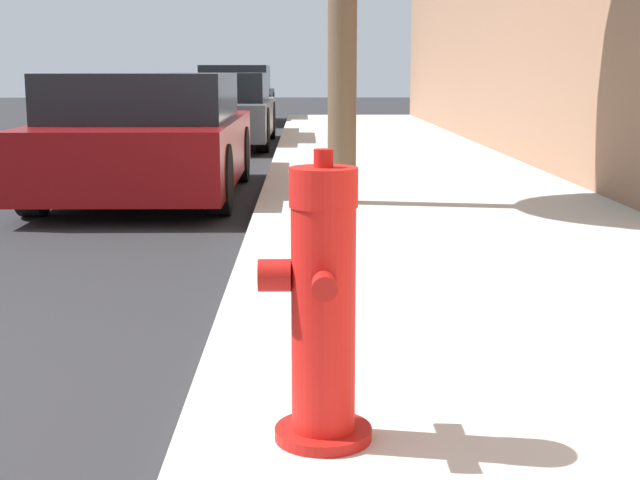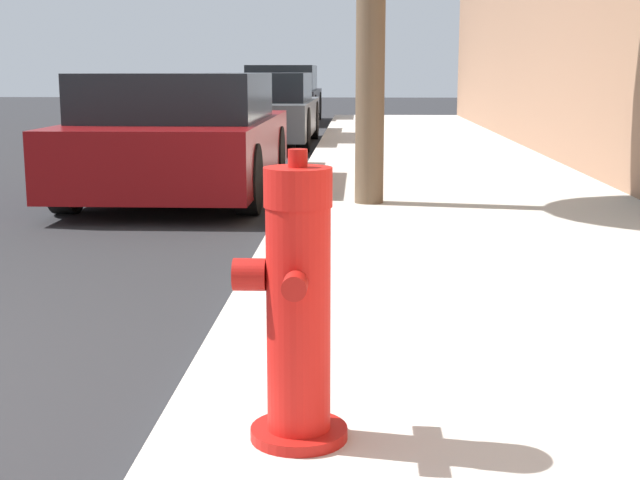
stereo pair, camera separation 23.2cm
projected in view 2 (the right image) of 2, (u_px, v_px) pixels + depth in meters
The scene contains 5 objects.
sidewalk_slab at pixel (636, 443), 2.87m from camera, with size 3.07×40.00×0.15m.
fire_hydrant at pixel (297, 310), 2.64m from camera, with size 0.34×0.35×0.88m.
parked_car_near at pixel (182, 136), 8.95m from camera, with size 1.83×3.91×1.23m.
parked_car_mid at pixel (259, 109), 15.14m from camera, with size 1.88×4.49×1.22m.
parked_car_far at pixel (283, 95), 21.68m from camera, with size 1.74×4.13×1.38m.
Camera 2 is at (2.76, -2.74, 1.26)m, focal length 50.00 mm.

